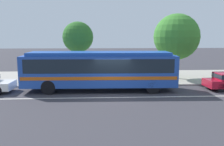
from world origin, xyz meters
name	(u,v)px	position (x,y,z in m)	size (l,w,h in m)	color
ground_plane	(113,95)	(0.00, 0.00, 0.00)	(120.00, 120.00, 0.00)	#38373D
sidewalk_slab	(109,77)	(0.00, 6.71, 0.06)	(60.00, 8.00, 0.12)	#A19A91
lane_stripe_center	(113,97)	(0.00, -0.80, 0.00)	(56.00, 0.16, 0.01)	silver
transit_bus	(100,68)	(-0.87, 1.36, 1.68)	(11.16, 2.83, 2.88)	#234BA9
pedestrian_waiting_near_sign	(131,72)	(1.72, 3.48, 1.05)	(0.44, 0.44, 1.59)	#6B6950
bus_stop_sign	(155,65)	(3.66, 3.03, 1.66)	(0.12, 0.44, 2.39)	gray
street_tree_near_stop	(78,37)	(-2.75, 5.29, 3.90)	(2.70, 2.70, 5.15)	brown
street_tree_mid_block	(177,37)	(6.15, 5.58, 3.94)	(4.16, 4.16, 5.91)	brown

